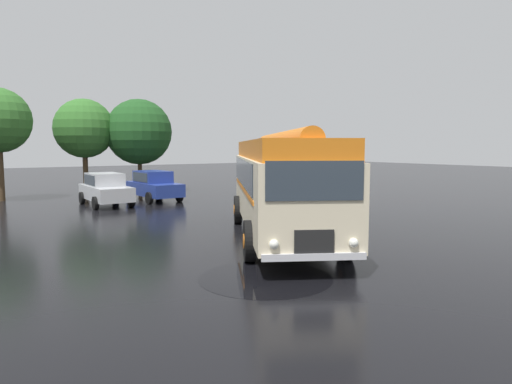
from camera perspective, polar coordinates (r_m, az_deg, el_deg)
ground_plane at (r=16.05m, az=3.83°, el=-5.15°), size 120.00×120.00×0.00m
vintage_bus at (r=15.03m, az=3.21°, el=1.40°), size 7.03×10.01×3.49m
car_near_left at (r=24.64m, az=-18.30°, el=0.35°), size 1.96×4.20×1.66m
car_mid_left at (r=26.13m, az=-12.66°, el=0.79°), size 2.12×4.28×1.66m
tree_centre at (r=30.73m, az=-20.86°, el=7.53°), size 3.70×3.70×6.00m
tree_right_of_centre at (r=30.85m, az=-14.30°, el=7.31°), size 4.23×4.23×6.09m
puddle_patch at (r=10.69m, az=1.20°, el=-10.68°), size 3.09×3.09×0.01m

